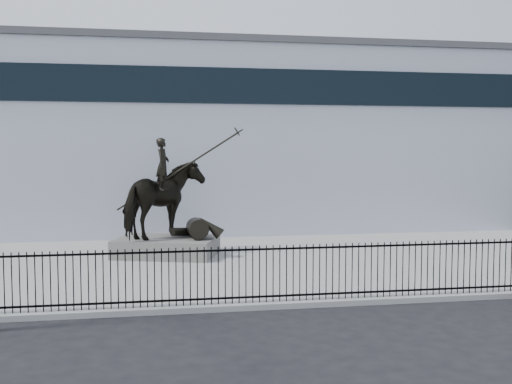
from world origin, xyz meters
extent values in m
plane|color=black|center=(0.00, 0.00, 0.00)|extent=(120.00, 120.00, 0.00)
cube|color=#9C9B99|center=(0.00, 7.00, 0.07)|extent=(30.00, 12.00, 0.15)
cube|color=silver|center=(0.00, 20.00, 4.50)|extent=(44.00, 14.00, 9.00)
cube|color=black|center=(0.00, 1.25, 0.30)|extent=(22.00, 0.05, 0.05)
cube|color=black|center=(0.00, 1.25, 1.55)|extent=(22.00, 0.05, 0.05)
cube|color=black|center=(0.00, 1.25, 0.90)|extent=(22.00, 0.03, 1.50)
cube|color=#514F4A|center=(-2.24, 8.67, 0.49)|extent=(4.21, 3.47, 0.68)
imported|color=black|center=(-2.24, 8.67, 2.28)|extent=(3.21, 3.48, 2.89)
imported|color=black|center=(-2.35, 8.70, 3.60)|extent=(0.66, 0.82, 1.96)
cylinder|color=black|center=(-1.86, 8.55, 3.30)|extent=(4.45, 1.47, 2.94)
camera|label=1|loc=(-2.76, -13.89, 4.12)|focal=42.00mm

